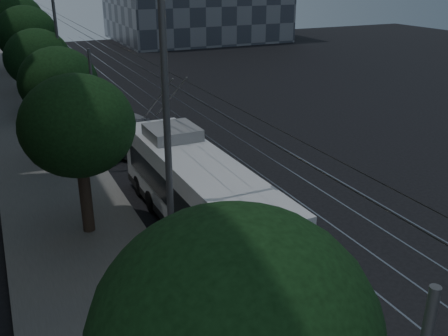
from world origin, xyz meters
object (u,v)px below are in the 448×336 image
object	(u,v)px
car_white_b	(105,109)
streetlamp_far	(62,21)
pickup_silver	(135,135)
car_white_c	(84,92)
car_white_a	(116,115)
car_white_d	(67,81)
streetlamp_near	(180,99)
trolleybus	(198,193)

from	to	relation	value
car_white_b	streetlamp_far	distance (m)	6.16
pickup_silver	car_white_c	world-z (taller)	pickup_silver
car_white_a	car_white_d	distance (m)	12.50
car_white_c	streetlamp_near	size ratio (longest dim) A/B	0.39
trolleybus	streetlamp_far	bearing A→B (deg)	93.99
car_white_a	car_white_c	bearing A→B (deg)	69.85
trolleybus	car_white_d	distance (m)	27.33
car_white_a	streetlamp_near	xyz separation A→B (m)	(-2.15, -17.92, 5.23)
pickup_silver	car_white_d	distance (m)	16.96
car_white_b	car_white_a	bearing A→B (deg)	-69.32
trolleybus	car_white_b	distance (m)	17.05
car_white_a	car_white_d	size ratio (longest dim) A/B	1.19
car_white_b	streetlamp_near	bearing A→B (deg)	-80.41
car_white_b	car_white_c	bearing A→B (deg)	109.07
car_white_b	car_white_c	distance (m)	5.49
pickup_silver	streetlamp_near	distance (m)	14.61
pickup_silver	car_white_a	distance (m)	4.48
trolleybus	car_white_d	bearing A→B (deg)	90.37
car_white_d	streetlamp_far	size ratio (longest dim) A/B	0.37
streetlamp_near	streetlamp_far	bearing A→B (deg)	89.81
pickup_silver	car_white_b	xyz separation A→B (m)	(-0.21, 6.65, -0.10)
pickup_silver	car_white_d	world-z (taller)	pickup_silver
car_white_d	car_white_c	bearing A→B (deg)	-105.59
trolleybus	car_white_c	bearing A→B (deg)	89.39
car_white_b	trolleybus	bearing A→B (deg)	-75.75
car_white_d	streetlamp_near	bearing A→B (deg)	-113.52
trolleybus	streetlamp_near	distance (m)	5.65
car_white_d	streetlamp_far	xyz separation A→B (m)	(-0.99, -8.53, 5.56)
car_white_a	pickup_silver	bearing A→B (deg)	-114.57
pickup_silver	streetlamp_near	size ratio (longest dim) A/B	0.51
trolleybus	car_white_d	size ratio (longest dim) A/B	3.00
car_white_b	streetlamp_near	xyz separation A→B (m)	(-1.94, -20.09, 5.40)
pickup_silver	streetlamp_near	xyz separation A→B (m)	(-2.15, -13.44, 5.30)
pickup_silver	streetlamp_far	distance (m)	10.25
car_white_a	streetlamp_far	xyz separation A→B (m)	(-2.08, 3.92, 5.43)
car_white_b	streetlamp_near	distance (m)	20.89
pickup_silver	car_white_b	world-z (taller)	pickup_silver
car_white_d	streetlamp_near	size ratio (longest dim) A/B	0.38
car_white_a	streetlamp_near	size ratio (longest dim) A/B	0.46
trolleybus	car_white_a	bearing A→B (deg)	87.27
streetlamp_near	streetlamp_far	distance (m)	21.84
car_white_d	streetlamp_near	xyz separation A→B (m)	(-1.07, -30.37, 5.36)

